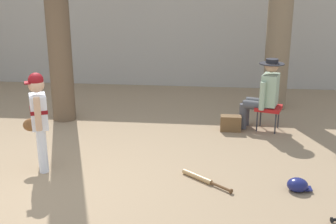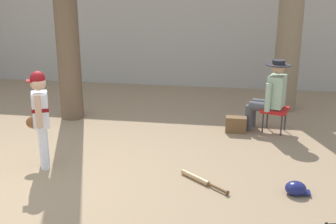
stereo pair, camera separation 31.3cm
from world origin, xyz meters
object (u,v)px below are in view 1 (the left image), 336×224
Objects in this scene: young_ballplayer at (38,115)px; folding_stool at (269,109)px; tree_behind_spectator at (281,9)px; bat_wood_tan at (201,178)px; batting_helmet_navy at (298,185)px; seated_spectator at (264,92)px; handbag_beside_stool at (231,123)px.

folding_stool is at bearing 31.26° from young_ballplayer.
tree_behind_spectator is at bearing 43.72° from young_ballplayer.
bat_wood_tan is (-1.05, -2.04, -0.33)m from folding_stool.
tree_behind_spectator is 3.98m from batting_helmet_navy.
batting_helmet_navy is at bearing -6.78° from bat_wood_tan.
folding_stool is 2.20m from batting_helmet_navy.
tree_behind_spectator reaches higher than seated_spectator.
bat_wood_tan is (2.10, -0.13, -0.71)m from young_ballplayer.
bat_wood_tan is (-0.95, -2.07, -0.61)m from seated_spectator.
seated_spectator is (-0.37, -1.33, -1.26)m from tree_behind_spectator.
folding_stool is at bearing 92.79° from batting_helmet_navy.
handbag_beside_stool is 1.17× the size of batting_helmet_navy.
tree_behind_spectator is 3.35× the size of young_ballplayer.
bat_wood_tan is at bearing -102.58° from handbag_beside_stool.
young_ballplayer is 2.06× the size of bat_wood_tan.
young_ballplayer is 1.09× the size of seated_spectator.
seated_spectator is 0.75m from handbag_beside_stool.
folding_stool is 0.42× the size of seated_spectator.
young_ballplayer reaches higher than handbag_beside_stool.
young_ballplayer is (-3.42, -3.27, -1.16)m from tree_behind_spectator.
tree_behind_spectator is at bearing 74.63° from seated_spectator.
young_ballplayer is 3.70m from folding_stool.
folding_stool is 1.71× the size of batting_helmet_navy.
batting_helmet_navy is at bearing -84.80° from seated_spectator.
young_ballplayer is 4.47× the size of batting_helmet_navy.
tree_behind_spectator is at bearing 59.00° from handbag_beside_stool.
batting_helmet_navy is (3.25, -0.27, -0.67)m from young_ballplayer.
handbag_beside_stool is (-0.89, -1.48, -1.77)m from tree_behind_spectator.
young_ballplayer is at bearing -144.72° from handbag_beside_stool.
folding_stool is 2.32m from bat_wood_tan.
seated_spectator is 1.89× the size of bat_wood_tan.
tree_behind_spectator is at bearing 68.81° from bat_wood_tan.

